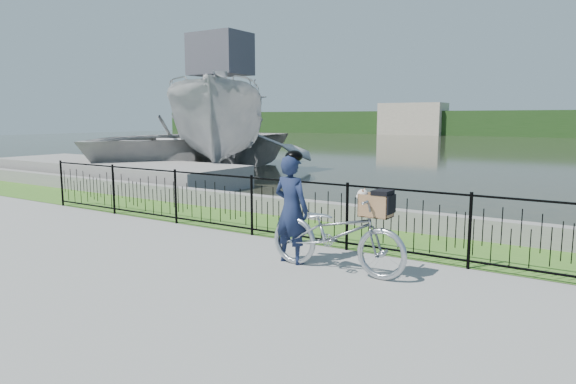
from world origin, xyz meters
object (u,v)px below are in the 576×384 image
Objects in this scene: dock at (113,172)px; boat_near at (221,124)px; bicycle_rig at (337,233)px; boat_far at (187,143)px; cyclist at (291,208)px.

boat_near is at bearing 71.65° from dock.
bicycle_rig is at bearing -42.64° from boat_near.
bicycle_rig reaches higher than dock.
boat_far is (-0.53, 4.22, 0.81)m from dock.
dock is 12.50m from bicycle_rig.
boat_far is at bearing 140.31° from cyclist.
boat_far reaches higher than cyclist.
bicycle_rig is 13.72m from boat_near.
cyclist is 14.49m from boat_far.
bicycle_rig is 15.15m from boat_far.
dock is 5.77× the size of cyclist.
dock is 4.65× the size of bicycle_rig.
boat_far is (-11.15, 9.25, 0.30)m from cyclist.
boat_near is (-9.23, 9.21, 1.09)m from cyclist.
dock is 0.86× the size of boat_far.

